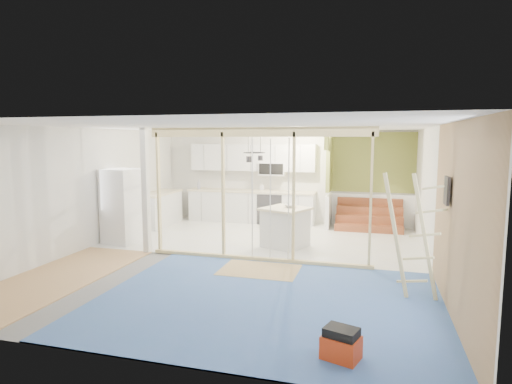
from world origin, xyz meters
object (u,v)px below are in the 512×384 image
(fridge, at_px, (123,206))
(ladder, at_px, (414,236))
(toolbox, at_px, (341,345))
(island, at_px, (285,228))

(fridge, height_order, ladder, ladder)
(fridge, relative_size, toolbox, 3.74)
(ladder, bearing_deg, island, 153.54)
(fridge, bearing_deg, toolbox, -27.85)
(fridge, height_order, island, fridge)
(fridge, relative_size, ladder, 0.92)
(ladder, bearing_deg, toolbox, -93.42)
(island, distance_m, ladder, 3.50)
(toolbox, bearing_deg, island, 127.12)
(toolbox, bearing_deg, ladder, 86.17)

